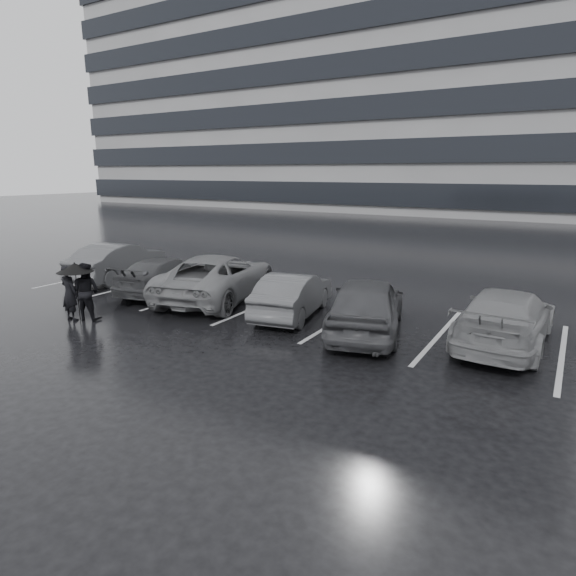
# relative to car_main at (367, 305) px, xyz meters

# --- Properties ---
(ground) EXTENTS (160.00, 160.00, 0.00)m
(ground) POSITION_rel_car_main_xyz_m (-1.67, -1.68, -0.76)
(ground) COLOR black
(ground) RESTS_ON ground
(office_building) EXTENTS (61.00, 26.00, 29.00)m
(office_building) POSITION_rel_car_main_xyz_m (-23.67, 46.32, 13.58)
(office_building) COLOR gray
(office_building) RESTS_ON ground
(car_main) EXTENTS (2.94, 4.76, 1.51)m
(car_main) POSITION_rel_car_main_xyz_m (0.00, 0.00, 0.00)
(car_main) COLOR black
(car_main) RESTS_ON ground
(car_west_a) EXTENTS (2.09, 4.07, 1.28)m
(car_west_a) POSITION_rel_car_main_xyz_m (-2.45, 0.37, -0.12)
(car_west_a) COLOR #2D2D30
(car_west_a) RESTS_ON ground
(car_west_b) EXTENTS (3.73, 5.84, 1.50)m
(car_west_b) POSITION_rel_car_main_xyz_m (-5.55, 0.70, -0.01)
(car_west_b) COLOR #4E4E50
(car_west_b) RESTS_ON ground
(car_west_c) EXTENTS (2.39, 4.48, 1.24)m
(car_west_c) POSITION_rel_car_main_xyz_m (-7.71, 0.50, -0.14)
(car_west_c) COLOR black
(car_west_c) RESTS_ON ground
(car_west_d) EXTENTS (2.26, 4.58, 1.44)m
(car_west_d) POSITION_rel_car_main_xyz_m (-10.81, 1.05, -0.03)
(car_west_d) COLOR #2D2D30
(car_west_d) RESTS_ON ground
(car_east) EXTENTS (2.05, 4.81, 1.38)m
(car_east) POSITION_rel_car_main_xyz_m (3.24, 0.93, -0.07)
(car_east) COLOR #4E4E50
(car_east) RESTS_ON ground
(pedestrian_left) EXTENTS (0.60, 0.41, 1.60)m
(pedestrian_left) POSITION_rel_car_main_xyz_m (-7.61, -3.33, 0.04)
(pedestrian_left) COLOR black
(pedestrian_left) RESTS_ON ground
(pedestrian_right) EXTENTS (0.94, 0.82, 1.65)m
(pedestrian_right) POSITION_rel_car_main_xyz_m (-7.30, -3.02, 0.07)
(pedestrian_right) COLOR black
(pedestrian_right) RESTS_ON ground
(umbrella) EXTENTS (0.99, 0.99, 1.69)m
(umbrella) POSITION_rel_car_main_xyz_m (-7.41, -3.22, 0.78)
(umbrella) COLOR black
(umbrella) RESTS_ON ground
(stall_stripes) EXTENTS (19.72, 5.00, 0.00)m
(stall_stripes) POSITION_rel_car_main_xyz_m (-2.47, 0.82, -0.75)
(stall_stripes) COLOR #B2B3B5
(stall_stripes) RESTS_ON ground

